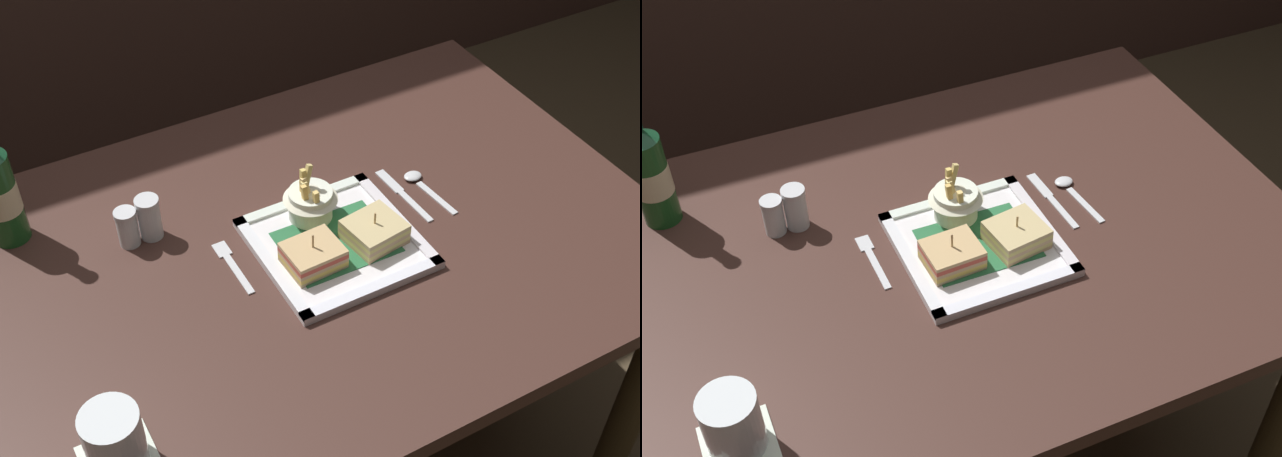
% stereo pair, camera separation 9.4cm
% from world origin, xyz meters
% --- Properties ---
extents(dining_table, '(1.25, 0.87, 0.73)m').
position_xyz_m(dining_table, '(0.00, 0.00, 0.62)').
color(dining_table, '#412720').
rests_on(dining_table, ground_plane).
extents(square_plate, '(0.27, 0.27, 0.02)m').
position_xyz_m(square_plate, '(0.05, -0.03, 0.74)').
color(square_plate, white).
rests_on(square_plate, dining_table).
extents(sandwich_half_left, '(0.09, 0.08, 0.07)m').
position_xyz_m(sandwich_half_left, '(-0.01, -0.06, 0.76)').
color(sandwich_half_left, tan).
rests_on(sandwich_half_left, square_plate).
extents(sandwich_half_right, '(0.10, 0.10, 0.06)m').
position_xyz_m(sandwich_half_right, '(0.11, -0.06, 0.76)').
color(sandwich_half_right, tan).
rests_on(sandwich_half_right, square_plate).
extents(fries_cup, '(0.10, 0.10, 0.11)m').
position_xyz_m(fries_cup, '(0.04, 0.05, 0.78)').
color(fries_cup, silver).
rests_on(fries_cup, square_plate).
extents(beer_bottle, '(0.07, 0.07, 0.28)m').
position_xyz_m(beer_bottle, '(-0.44, 0.26, 0.83)').
color(beer_bottle, '#1A4F1F').
rests_on(beer_bottle, dining_table).
extents(drink_coaster, '(0.10, 0.10, 0.00)m').
position_xyz_m(drink_coaster, '(-0.42, -0.25, 0.73)').
color(drink_coaster, silver).
rests_on(drink_coaster, dining_table).
extents(water_glass, '(0.08, 0.08, 0.10)m').
position_xyz_m(water_glass, '(-0.42, -0.25, 0.78)').
color(water_glass, silver).
rests_on(water_glass, dining_table).
extents(fork, '(0.02, 0.13, 0.00)m').
position_xyz_m(fork, '(-0.13, 0.02, 0.73)').
color(fork, silver).
rests_on(fork, dining_table).
extents(knife, '(0.02, 0.16, 0.00)m').
position_xyz_m(knife, '(0.22, 0.03, 0.73)').
color(knife, silver).
rests_on(knife, dining_table).
extents(spoon, '(0.04, 0.14, 0.01)m').
position_xyz_m(spoon, '(0.27, 0.04, 0.74)').
color(spoon, silver).
rests_on(spoon, dining_table).
extents(salt_shaker, '(0.04, 0.04, 0.07)m').
position_xyz_m(salt_shaker, '(-0.26, 0.15, 0.76)').
color(salt_shaker, silver).
rests_on(salt_shaker, dining_table).
extents(pepper_shaker, '(0.04, 0.04, 0.08)m').
position_xyz_m(pepper_shaker, '(-0.22, 0.15, 0.77)').
color(pepper_shaker, silver).
rests_on(pepper_shaker, dining_table).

